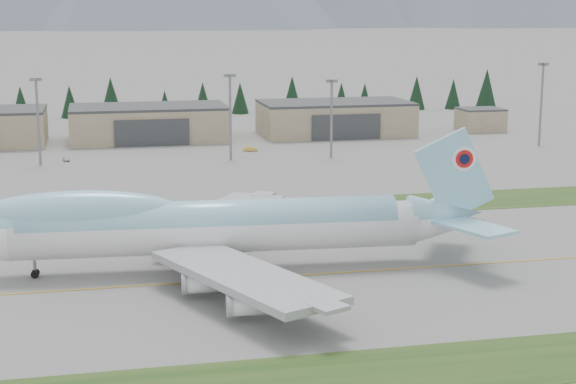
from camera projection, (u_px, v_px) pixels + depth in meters
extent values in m
plane|color=#60605E|center=(311.00, 275.00, 134.65)|extent=(7000.00, 7000.00, 0.00)
cube|color=#234017|center=(393.00, 372.00, 98.30)|extent=(400.00, 14.00, 0.08)
cube|color=#234017|center=(258.00, 211.00, 177.70)|extent=(400.00, 18.00, 0.08)
cube|color=#C68E17|center=(311.00, 275.00, 134.65)|extent=(400.00, 0.40, 0.02)
cylinder|color=white|center=(218.00, 230.00, 136.00)|extent=(62.46, 11.58, 7.21)
cylinder|color=#91D4EE|center=(211.00, 222.00, 135.58)|extent=(58.00, 10.72, 6.65)
ellipsoid|color=white|center=(10.00, 237.00, 131.59)|extent=(12.02, 8.01, 7.21)
ellipsoid|color=#91D4EE|center=(9.00, 228.00, 131.32)|extent=(10.06, 6.78, 6.11)
ellipsoid|color=#91D4EE|center=(77.00, 212.00, 132.32)|extent=(30.97, 8.27, 6.65)
cone|color=white|center=(446.00, 222.00, 141.20)|extent=(13.78, 7.99, 7.07)
cone|color=#91D4EE|center=(446.00, 214.00, 140.93)|extent=(12.62, 7.28, 6.43)
cube|color=#91D4EE|center=(455.00, 175.00, 139.83)|extent=(13.45, 1.61, 15.31)
cylinder|color=white|center=(462.00, 158.00, 139.92)|extent=(4.00, 0.50, 3.99)
cylinder|color=red|center=(462.00, 158.00, 140.02)|extent=(2.89, 0.43, 2.88)
cylinder|color=#0C1433|center=(462.00, 158.00, 140.13)|extent=(1.68, 0.34, 1.66)
cube|color=#91D4EE|center=(446.00, 208.00, 147.83)|extent=(11.74, 13.90, 0.51)
cube|color=#91D4EE|center=(474.00, 227.00, 134.93)|extent=(10.58, 13.77, 0.51)
cube|color=#A0A2A8|center=(224.00, 215.00, 154.45)|extent=(26.59, 33.79, 1.11)
cube|color=#A0A2A8|center=(244.00, 276.00, 118.99)|extent=(23.13, 34.69, 1.11)
cylinder|color=white|center=(196.00, 234.00, 149.86)|extent=(5.95, 3.17, 2.77)
cylinder|color=white|center=(223.00, 219.00, 160.62)|extent=(5.95, 3.17, 2.77)
cylinder|color=white|center=(204.00, 283.00, 122.99)|extent=(5.95, 3.17, 2.77)
cylinder|color=white|center=(251.00, 305.00, 113.76)|extent=(5.95, 3.17, 2.77)
cylinder|color=slate|center=(35.00, 269.00, 133.10)|extent=(0.52, 0.52, 2.66)
cylinder|color=slate|center=(207.00, 255.00, 140.00)|extent=(0.66, 0.66, 2.88)
cylinder|color=slate|center=(209.00, 267.00, 133.55)|extent=(0.66, 0.66, 2.88)
cylinder|color=slate|center=(241.00, 254.00, 140.79)|extent=(0.66, 0.66, 2.88)
cylinder|color=slate|center=(245.00, 266.00, 134.34)|extent=(0.66, 0.66, 2.88)
cylinder|color=black|center=(35.00, 274.00, 132.81)|extent=(1.24, 0.47, 1.22)
cylinder|color=black|center=(36.00, 273.00, 133.67)|extent=(1.24, 0.47, 1.22)
cylinder|color=black|center=(207.00, 260.00, 140.15)|extent=(1.37, 0.65, 1.33)
cylinder|color=black|center=(209.00, 272.00, 133.71)|extent=(1.37, 0.65, 1.33)
cylinder|color=black|center=(241.00, 259.00, 140.94)|extent=(1.37, 0.65, 1.33)
cylinder|color=black|center=(245.00, 271.00, 134.49)|extent=(1.37, 0.65, 1.33)
cube|color=gray|center=(149.00, 124.00, 273.99)|extent=(48.00, 26.00, 10.00)
cube|color=#343739|center=(148.00, 107.00, 272.90)|extent=(48.00, 26.00, 0.80)
cube|color=#343739|center=(152.00, 133.00, 261.46)|extent=(22.08, 0.60, 8.00)
cube|color=gray|center=(335.00, 119.00, 286.59)|extent=(48.00, 26.00, 10.00)
cube|color=#343739|center=(335.00, 103.00, 285.50)|extent=(48.00, 26.00, 0.80)
cube|color=#343739|center=(346.00, 127.00, 274.07)|extent=(22.08, 0.60, 8.00)
cube|color=gray|center=(480.00, 120.00, 295.49)|extent=(14.00, 12.00, 7.00)
cube|color=#343739|center=(481.00, 109.00, 294.72)|extent=(14.00, 12.00, 0.60)
cylinder|color=slate|center=(38.00, 123.00, 228.50)|extent=(0.70, 0.70, 21.87)
cube|color=slate|center=(36.00, 79.00, 226.21)|extent=(3.20, 3.20, 0.80)
cylinder|color=slate|center=(230.00, 119.00, 236.04)|extent=(0.70, 0.70, 22.31)
cube|color=slate|center=(230.00, 76.00, 233.71)|extent=(3.20, 3.20, 0.80)
cylinder|color=slate|center=(331.00, 120.00, 240.67)|extent=(0.70, 0.70, 20.52)
cube|color=slate|center=(332.00, 81.00, 238.52)|extent=(3.20, 3.20, 0.80)
cylinder|color=slate|center=(541.00, 106.00, 261.08)|extent=(0.70, 0.70, 23.79)
cube|color=slate|center=(544.00, 64.00, 258.60)|extent=(3.20, 3.20, 0.80)
imported|color=silver|center=(66.00, 161.00, 236.27)|extent=(2.17, 3.56, 1.13)
imported|color=gold|center=(250.00, 151.00, 253.10)|extent=(4.23, 2.15, 1.33)
imported|color=silver|center=(449.00, 142.00, 271.20)|extent=(2.04, 4.80, 1.38)
cone|color=black|center=(21.00, 103.00, 326.14)|extent=(6.95, 6.95, 12.42)
cone|color=black|center=(70.00, 102.00, 330.88)|extent=(6.86, 6.86, 12.24)
cone|color=black|center=(111.00, 97.00, 331.49)|extent=(8.53, 8.53, 15.23)
cone|color=black|center=(165.00, 104.00, 331.82)|extent=(5.79, 5.79, 10.34)
cone|color=black|center=(203.00, 99.00, 336.72)|extent=(7.29, 7.29, 13.01)
cone|color=black|center=(240.00, 98.00, 344.56)|extent=(6.87, 6.87, 12.27)
cone|color=black|center=(292.00, 95.00, 344.99)|extent=(8.23, 8.23, 14.70)
cone|color=black|center=(341.00, 97.00, 352.00)|extent=(6.51, 6.51, 11.63)
cone|color=black|center=(365.00, 97.00, 354.76)|extent=(6.29, 6.29, 11.23)
cone|color=black|center=(416.00, 92.00, 359.43)|extent=(7.68, 7.68, 13.72)
cone|color=black|center=(453.00, 94.00, 360.96)|extent=(6.93, 6.93, 12.37)
cone|color=black|center=(487.00, 88.00, 366.04)|extent=(8.99, 8.99, 16.06)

